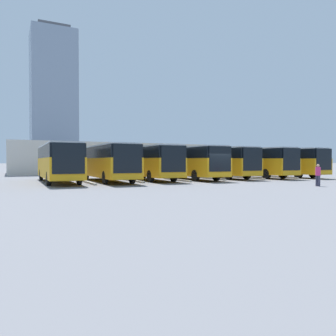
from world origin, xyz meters
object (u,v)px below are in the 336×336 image
(bus_6, at_px, (58,161))
(bus_2, at_px, (217,161))
(bus_3, at_px, (187,161))
(pedestrian, at_px, (318,174))
(bus_5, at_px, (107,161))
(bus_4, at_px, (147,161))
(bus_0, at_px, (281,161))
(bus_1, at_px, (251,161))

(bus_6, bearing_deg, bus_2, -177.76)
(bus_3, relative_size, bus_6, 1.00)
(bus_2, distance_m, pedestrian, 13.51)
(bus_2, distance_m, bus_5, 12.75)
(bus_4, relative_size, bus_6, 1.00)
(bus_2, height_order, bus_5, same)
(bus_0, xyz_separation_m, bus_2, (8.48, -1.03, 0.00))
(bus_5, relative_size, pedestrian, 7.44)
(bus_1, relative_size, bus_4, 1.00)
(bus_3, bearing_deg, bus_5, 1.70)
(bus_1, distance_m, bus_6, 21.19)
(bus_3, distance_m, bus_4, 4.28)
(bus_6, bearing_deg, bus_4, -177.30)
(bus_1, xyz_separation_m, bus_6, (21.19, -0.27, 0.00))
(bus_2, height_order, pedestrian, bus_2)
(bus_4, xyz_separation_m, bus_6, (8.48, 0.31, 0.00))
(bus_4, distance_m, bus_6, 8.48)
(bus_3, xyz_separation_m, bus_5, (8.48, 0.16, 0.00))
(bus_2, xyz_separation_m, bus_3, (4.24, 0.75, 0.00))
(bus_2, bearing_deg, bus_1, 170.55)
(bus_2, height_order, bus_4, same)
(bus_1, bearing_deg, bus_4, -2.00)
(bus_4, bearing_deg, bus_3, 172.83)
(bus_6, bearing_deg, bus_0, 179.39)
(bus_1, xyz_separation_m, pedestrian, (4.52, 12.72, -0.95))
(bus_4, height_order, pedestrian, bus_4)
(pedestrian, bearing_deg, bus_0, -29.58)
(bus_1, distance_m, pedestrian, 13.54)
(bus_5, height_order, pedestrian, bus_5)
(bus_5, bearing_deg, bus_4, -169.47)
(pedestrian, bearing_deg, bus_2, 4.35)
(bus_1, height_order, bus_2, same)
(bus_0, height_order, bus_1, same)
(bus_3, relative_size, pedestrian, 7.44)
(bus_3, relative_size, bus_5, 1.00)
(bus_2, distance_m, bus_4, 8.48)
(bus_1, distance_m, bus_5, 16.95)
(bus_1, height_order, bus_5, same)
(bus_0, relative_size, bus_2, 1.00)
(bus_0, bearing_deg, bus_5, 0.31)
(bus_1, distance_m, bus_4, 12.73)
(bus_4, height_order, bus_6, same)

